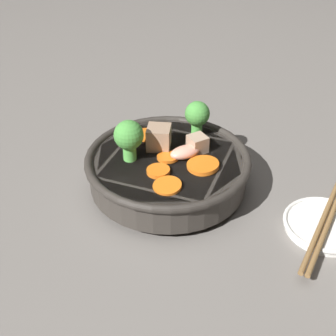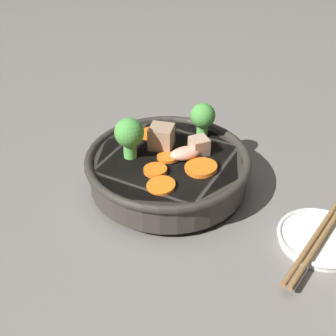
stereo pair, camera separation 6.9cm
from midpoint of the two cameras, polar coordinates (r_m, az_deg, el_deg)
ground_plane at (r=0.71m, az=2.78°, el=-2.45°), size 3.00×3.00×0.00m
stirfry_bowl at (r=0.69m, az=2.86°, el=0.17°), size 0.24×0.24×0.11m
side_saucer at (r=0.66m, az=20.99°, el=-8.12°), size 0.11×0.11×0.01m
chopsticks_pair at (r=0.65m, az=21.16°, el=-7.50°), size 0.22×0.07×0.01m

